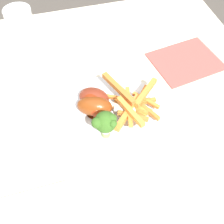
# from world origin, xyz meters

# --- Properties ---
(ground_plane) EXTENTS (6.00, 6.00, 0.00)m
(ground_plane) POSITION_xyz_m (0.00, 0.00, 0.00)
(ground_plane) COLOR #4C4742
(dining_table) EXTENTS (0.93, 0.85, 0.70)m
(dining_table) POSITION_xyz_m (0.00, 0.00, 0.60)
(dining_table) COLOR silver
(dining_table) RESTS_ON ground_plane
(dinner_plate) EXTENTS (0.26, 0.26, 0.01)m
(dinner_plate) POSITION_xyz_m (-0.05, 0.03, 0.71)
(dinner_plate) COLOR silver
(dinner_plate) RESTS_ON dining_table
(broccoli_floret_front) EXTENTS (0.05, 0.05, 0.07)m
(broccoli_floret_front) POSITION_xyz_m (-0.03, 0.07, 0.76)
(broccoli_floret_front) COLOR #8BA15E
(broccoli_floret_front) RESTS_ON dinner_plate
(carrot_fries_pile) EXTENTS (0.13, 0.16, 0.05)m
(carrot_fries_pile) POSITION_xyz_m (-0.10, 0.02, 0.74)
(carrot_fries_pile) COLOR orange
(carrot_fries_pile) RESTS_ON dinner_plate
(chicken_drumstick_near) EXTENTS (0.12, 0.10, 0.04)m
(chicken_drumstick_near) POSITION_xyz_m (-0.03, -0.01, 0.74)
(chicken_drumstick_near) COLOR #531910
(chicken_drumstick_near) RESTS_ON dinner_plate
(chicken_drumstick_far) EXTENTS (0.13, 0.08, 0.04)m
(chicken_drumstick_far) POSITION_xyz_m (-0.02, 0.01, 0.74)
(chicken_drumstick_far) COLOR #561F0A
(chicken_drumstick_far) RESTS_ON dinner_plate
(chicken_drumstick_extra) EXTENTS (0.06, 0.13, 0.04)m
(chicken_drumstick_extra) POSITION_xyz_m (-0.02, -0.00, 0.73)
(chicken_drumstick_extra) COLOR #5F1809
(chicken_drumstick_extra) RESTS_ON dinner_plate
(fork) EXTENTS (0.19, 0.02, 0.00)m
(fork) POSITION_xyz_m (0.17, 0.16, 0.70)
(fork) COLOR silver
(fork) RESTS_ON dining_table
(water_glass) EXTENTS (0.07, 0.07, 0.13)m
(water_glass) POSITION_xyz_m (0.11, -0.26, 0.76)
(water_glass) COLOR silver
(water_glass) RESTS_ON dining_table
(napkin) EXTENTS (0.19, 0.17, 0.00)m
(napkin) POSITION_xyz_m (-0.29, -0.10, 0.70)
(napkin) COLOR #B74C47
(napkin) RESTS_ON dining_table
(pepper_shaker) EXTENTS (0.03, 0.03, 0.06)m
(pepper_shaker) POSITION_xyz_m (0.10, -0.35, 0.73)
(pepper_shaker) COLOR #423833
(pepper_shaker) RESTS_ON dining_table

